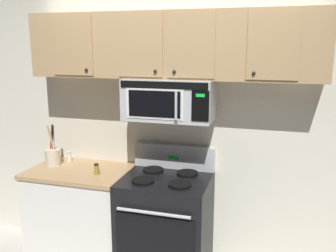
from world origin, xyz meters
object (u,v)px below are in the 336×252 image
at_px(salt_shaker, 69,157).
at_px(spice_jar, 96,169).
at_px(stove_range, 166,224).
at_px(utensil_crock_cream, 53,156).
at_px(over_range_microwave, 170,99).

height_order(salt_shaker, spice_jar, spice_jar).
xyz_separation_m(stove_range, spice_jar, (-0.62, -0.08, 0.48)).
relative_size(utensil_crock_cream, spice_jar, 3.97).
bearing_deg(stove_range, spice_jar, -172.86).
distance_m(stove_range, over_range_microwave, 1.11).
bearing_deg(utensil_crock_cream, spice_jar, -13.09).
bearing_deg(utensil_crock_cream, stove_range, -2.16).
bearing_deg(stove_range, utensil_crock_cream, 177.84).
distance_m(utensil_crock_cream, salt_shaker, 0.18).
distance_m(utensil_crock_cream, spice_jar, 0.54).
bearing_deg(salt_shaker, over_range_microwave, -4.06).
bearing_deg(utensil_crock_cream, over_range_microwave, 3.68).
relative_size(stove_range, utensil_crock_cream, 2.82).
bearing_deg(over_range_microwave, stove_range, -89.86).
xyz_separation_m(over_range_microwave, utensil_crock_cream, (-1.14, -0.07, -0.58)).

